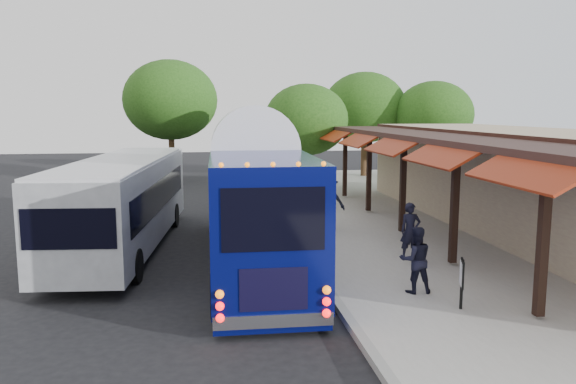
{
  "coord_description": "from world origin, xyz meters",
  "views": [
    {
      "loc": [
        -2.72,
        -13.92,
        4.29
      ],
      "look_at": [
        -0.27,
        2.97,
        1.8
      ],
      "focal_mm": 35.0,
      "sensor_mm": 36.0,
      "label": 1
    }
  ],
  "objects_px": {
    "ped_b": "(416,260)",
    "sign_board": "(462,276)",
    "ped_c": "(321,189)",
    "coach_bus": "(254,197)",
    "ped_a": "(410,231)",
    "city_bus": "(124,199)",
    "ped_d": "(328,201)"
  },
  "relations": [
    {
      "from": "ped_b",
      "to": "sign_board",
      "type": "bearing_deg",
      "value": 118.85
    },
    {
      "from": "ped_c",
      "to": "sign_board",
      "type": "xyz_separation_m",
      "value": [
        0.37,
        -12.81,
        -0.05
      ]
    },
    {
      "from": "coach_bus",
      "to": "ped_c",
      "type": "distance_m",
      "value": 8.89
    },
    {
      "from": "coach_bus",
      "to": "ped_a",
      "type": "bearing_deg",
      "value": -7.89
    },
    {
      "from": "ped_a",
      "to": "ped_c",
      "type": "distance_m",
      "value": 8.79
    },
    {
      "from": "city_bus",
      "to": "ped_d",
      "type": "relative_size",
      "value": 5.71
    },
    {
      "from": "coach_bus",
      "to": "ped_a",
      "type": "distance_m",
      "value": 4.49
    },
    {
      "from": "coach_bus",
      "to": "ped_d",
      "type": "bearing_deg",
      "value": 53.32
    },
    {
      "from": "ped_c",
      "to": "ped_a",
      "type": "bearing_deg",
      "value": 61.84
    },
    {
      "from": "ped_c",
      "to": "ped_d",
      "type": "height_order",
      "value": "ped_d"
    },
    {
      "from": "ped_d",
      "to": "sign_board",
      "type": "distance_m",
      "value": 8.63
    },
    {
      "from": "ped_b",
      "to": "sign_board",
      "type": "relative_size",
      "value": 1.44
    },
    {
      "from": "ped_a",
      "to": "sign_board",
      "type": "bearing_deg",
      "value": -95.14
    },
    {
      "from": "ped_a",
      "to": "city_bus",
      "type": "bearing_deg",
      "value": 160.11
    },
    {
      "from": "ped_a",
      "to": "ped_b",
      "type": "relative_size",
      "value": 1.04
    },
    {
      "from": "ped_b",
      "to": "ped_d",
      "type": "distance_m",
      "value": 7.4
    },
    {
      "from": "ped_c",
      "to": "city_bus",
      "type": "bearing_deg",
      "value": 4.77
    },
    {
      "from": "ped_a",
      "to": "ped_b",
      "type": "distance_m",
      "value": 3.02
    },
    {
      "from": "coach_bus",
      "to": "ped_a",
      "type": "relative_size",
      "value": 6.97
    },
    {
      "from": "coach_bus",
      "to": "ped_d",
      "type": "height_order",
      "value": "coach_bus"
    },
    {
      "from": "city_bus",
      "to": "ped_b",
      "type": "height_order",
      "value": "city_bus"
    },
    {
      "from": "ped_d",
      "to": "sign_board",
      "type": "height_order",
      "value": "ped_d"
    },
    {
      "from": "ped_a",
      "to": "ped_b",
      "type": "xyz_separation_m",
      "value": [
        -0.94,
        -2.87,
        -0.03
      ]
    },
    {
      "from": "ped_c",
      "to": "sign_board",
      "type": "height_order",
      "value": "ped_c"
    },
    {
      "from": "ped_b",
      "to": "sign_board",
      "type": "distance_m",
      "value": 1.31
    },
    {
      "from": "ped_b",
      "to": "ped_d",
      "type": "height_order",
      "value": "ped_d"
    },
    {
      "from": "ped_a",
      "to": "ped_d",
      "type": "relative_size",
      "value": 0.85
    },
    {
      "from": "coach_bus",
      "to": "sign_board",
      "type": "bearing_deg",
      "value": -49.11
    },
    {
      "from": "city_bus",
      "to": "ped_d",
      "type": "distance_m",
      "value": 6.99
    },
    {
      "from": "coach_bus",
      "to": "city_bus",
      "type": "bearing_deg",
      "value": 149.85
    },
    {
      "from": "coach_bus",
      "to": "city_bus",
      "type": "height_order",
      "value": "coach_bus"
    },
    {
      "from": "coach_bus",
      "to": "ped_b",
      "type": "relative_size",
      "value": 7.21
    }
  ]
}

